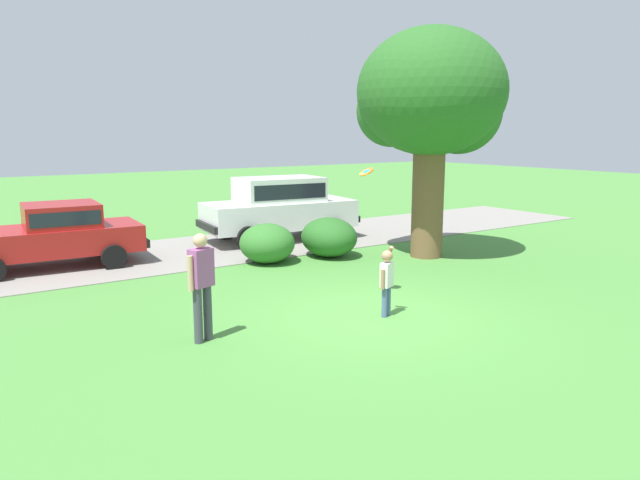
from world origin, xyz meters
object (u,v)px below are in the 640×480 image
parked_suv (279,205)px  frisbee (367,172)px  adult_onlooker (202,281)px  parked_sedan (53,233)px  oak_tree_large (432,101)px  child_thrower (387,278)px

parked_suv → frisbee: (-1.83, -6.49, 1.44)m
parked_suv → adult_onlooker: 8.78m
parked_sedan → adult_onlooker: bearing=-82.0°
oak_tree_large → adult_onlooker: oak_tree_large is taller
parked_suv → adult_onlooker: bearing=-128.1°
parked_suv → adult_onlooker: (-5.42, -6.91, -0.09)m
oak_tree_large → frisbee: size_ratio=20.94×
adult_onlooker → frisbee: bearing=6.7°
parked_sedan → oak_tree_large: bearing=-25.4°
parked_sedan → adult_onlooker: (0.96, -6.87, 0.13)m
oak_tree_large → parked_suv: oak_tree_large is taller
child_thrower → parked_sedan: bearing=119.2°
oak_tree_large → adult_onlooker: bearing=-159.7°
child_thrower → oak_tree_large: bearing=38.3°
oak_tree_large → child_thrower: size_ratio=4.57×
parked_suv → child_thrower: bearing=-106.1°
parked_suv → child_thrower: parked_suv is taller
frisbee → adult_onlooker: bearing=-173.3°
oak_tree_large → parked_sedan: (-8.56, 4.06, -3.21)m
oak_tree_large → parked_suv: bearing=118.1°
child_thrower → adult_onlooker: adult_onlooker is taller
oak_tree_large → parked_suv: (-2.19, 4.11, -2.98)m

